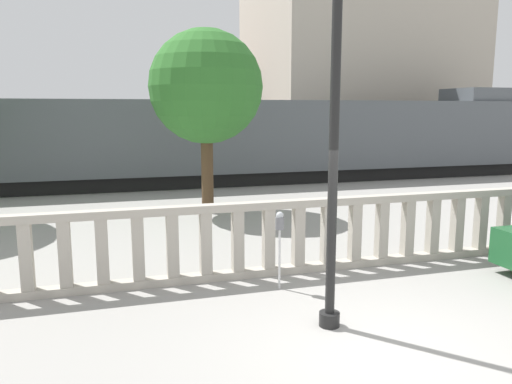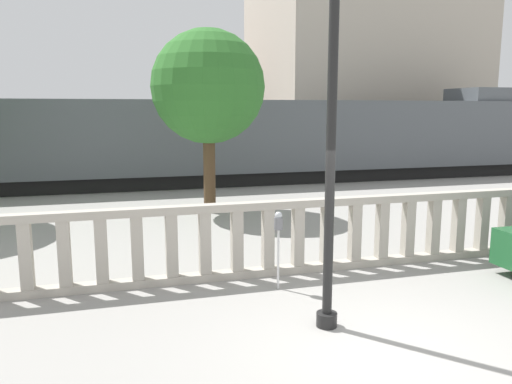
# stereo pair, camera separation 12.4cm
# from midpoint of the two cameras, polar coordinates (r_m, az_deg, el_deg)

# --- Properties ---
(ground_plane) EXTENTS (160.00, 160.00, 0.00)m
(ground_plane) POSITION_cam_midpoint_polar(r_m,az_deg,el_deg) (6.89, 14.43, -17.05)
(ground_plane) COLOR gray
(balustrade) EXTENTS (12.39, 0.24, 1.39)m
(balustrade) POSITION_cam_midpoint_polar(r_m,az_deg,el_deg) (9.38, 4.48, -5.06)
(balustrade) COLOR #ADA599
(balustrade) RESTS_ON ground
(lamppost) EXTENTS (0.31, 0.31, 6.36)m
(lamppost) POSITION_cam_midpoint_polar(r_m,az_deg,el_deg) (6.76, 8.54, 12.40)
(lamppost) COLOR black
(lamppost) RESTS_ON ground
(parking_meter) EXTENTS (0.15, 0.15, 1.35)m
(parking_meter) POSITION_cam_midpoint_polar(r_m,az_deg,el_deg) (8.41, 2.30, -4.19)
(parking_meter) COLOR silver
(parking_meter) RESTS_ON ground
(train_near) EXTENTS (25.86, 2.72, 3.99)m
(train_near) POSITION_cam_midpoint_polar(r_m,az_deg,el_deg) (20.81, -0.39, 6.00)
(train_near) COLOR black
(train_near) RESTS_ON ground
(train_far) EXTENTS (23.55, 3.14, 4.02)m
(train_far) POSITION_cam_midpoint_polar(r_m,az_deg,el_deg) (32.22, -1.77, 7.25)
(train_far) COLOR black
(train_far) RESTS_ON ground
(building_block) EXTENTS (11.97, 9.99, 11.11)m
(building_block) POSITION_cam_midpoint_polar(r_m,az_deg,el_deg) (32.16, 11.05, 13.78)
(building_block) COLOR #ADA393
(building_block) RESTS_ON ground
(tree_right) EXTENTS (3.27, 3.27, 5.31)m
(tree_right) POSITION_cam_midpoint_polar(r_m,az_deg,el_deg) (14.69, -5.99, 11.81)
(tree_right) COLOR #4C3823
(tree_right) RESTS_ON ground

